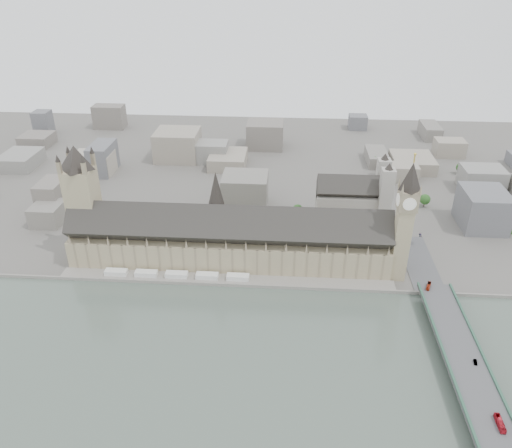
# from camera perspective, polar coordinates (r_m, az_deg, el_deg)

# --- Properties ---
(ground) EXTENTS (900.00, 900.00, 0.00)m
(ground) POSITION_cam_1_polar(r_m,az_deg,el_deg) (412.33, -3.37, -5.92)
(ground) COLOR #595651
(ground) RESTS_ON ground
(embankment_wall) EXTENTS (600.00, 1.50, 3.00)m
(embankment_wall) POSITION_cam_1_polar(r_m,az_deg,el_deg) (399.31, -3.64, -6.96)
(embankment_wall) COLOR slate
(embankment_wall) RESTS_ON ground
(river_terrace) EXTENTS (270.00, 15.00, 2.00)m
(river_terrace) POSITION_cam_1_polar(r_m,az_deg,el_deg) (405.66, -3.50, -6.40)
(river_terrace) COLOR slate
(river_terrace) RESTS_ON ground
(terrace_tents) EXTENTS (118.00, 7.00, 4.00)m
(terrace_tents) POSITION_cam_1_polar(r_m,az_deg,el_deg) (411.02, -9.07, -5.73)
(terrace_tents) COLOR white
(terrace_tents) RESTS_ON river_terrace
(palace_of_westminster) EXTENTS (265.00, 40.73, 55.44)m
(palace_of_westminster) POSITION_cam_1_polar(r_m,az_deg,el_deg) (416.62, -3.12, -1.81)
(palace_of_westminster) COLOR tan
(palace_of_westminster) RESTS_ON ground
(elizabeth_tower) EXTENTS (17.00, 17.00, 107.50)m
(elizabeth_tower) POSITION_cam_1_polar(r_m,az_deg,el_deg) (396.88, 16.72, 1.10)
(elizabeth_tower) COLOR tan
(elizabeth_tower) RESTS_ON ground
(victoria_tower) EXTENTS (30.00, 30.00, 100.00)m
(victoria_tower) POSITION_cam_1_polar(r_m,az_deg,el_deg) (438.22, -19.20, 2.94)
(victoria_tower) COLOR tan
(victoria_tower) RESTS_ON ground
(central_tower) EXTENTS (13.00, 13.00, 48.00)m
(central_tower) POSITION_cam_1_polar(r_m,az_deg,el_deg) (406.87, -4.55, 2.97)
(central_tower) COLOR #88755D
(central_tower) RESTS_ON ground
(westminster_bridge) EXTENTS (25.00, 325.00, 10.25)m
(westminster_bridge) POSITION_cam_1_polar(r_m,az_deg,el_deg) (356.56, 22.29, -13.85)
(westminster_bridge) COLOR #474749
(westminster_bridge) RESTS_ON ground
(bridge_parapets) EXTENTS (25.00, 235.00, 1.15)m
(bridge_parapets) POSITION_cam_1_polar(r_m,az_deg,el_deg) (323.09, 24.71, -18.33)
(bridge_parapets) COLOR #305844
(bridge_parapets) RESTS_ON westminster_bridge
(westminster_abbey) EXTENTS (68.00, 36.00, 64.00)m
(westminster_abbey) POSITION_cam_1_polar(r_m,az_deg,el_deg) (483.26, 11.14, 2.51)
(westminster_abbey) COLOR gray
(westminster_abbey) RESTS_ON ground
(city_skyline_inland) EXTENTS (720.00, 360.00, 38.00)m
(city_skyline_inland) POSITION_cam_1_polar(r_m,az_deg,el_deg) (621.59, -0.63, 8.44)
(city_skyline_inland) COLOR gray
(city_skyline_inland) RESTS_ON ground
(park_trees) EXTENTS (110.00, 30.00, 15.00)m
(park_trees) POSITION_cam_1_polar(r_m,az_deg,el_deg) (460.00, -3.72, -0.86)
(park_trees) COLOR #21491A
(park_trees) RESTS_ON ground
(red_bus_north) EXTENTS (5.92, 10.41, 2.85)m
(red_bus_north) POSITION_cam_1_polar(r_m,az_deg,el_deg) (401.87, 19.12, -6.70)
(red_bus_north) COLOR #AE2D13
(red_bus_north) RESTS_ON westminster_bridge
(red_bus_south) EXTENTS (3.10, 12.31, 3.41)m
(red_bus_south) POSITION_cam_1_polar(r_m,az_deg,el_deg) (315.81, 26.11, -19.75)
(red_bus_south) COLOR red
(red_bus_south) RESTS_ON westminster_bridge
(car_silver) EXTENTS (2.43, 5.09, 1.61)m
(car_silver) POSITION_cam_1_polar(r_m,az_deg,el_deg) (347.15, 23.79, -14.24)
(car_silver) COLOR gray
(car_silver) RESTS_ON westminster_bridge
(car_approach) EXTENTS (3.18, 5.94, 1.64)m
(car_approach) POSITION_cam_1_polar(r_m,az_deg,el_deg) (470.05, 18.27, -1.20)
(car_approach) COLOR gray
(car_approach) RESTS_ON westminster_bridge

